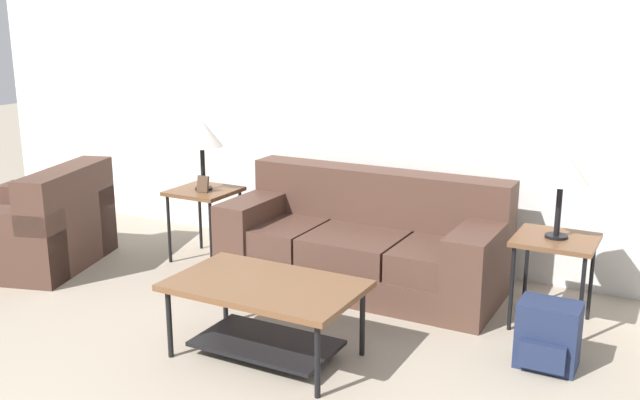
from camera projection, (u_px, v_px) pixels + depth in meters
The scene contains 10 objects.
wall_back at pixel (406, 100), 5.53m from camera, with size 8.81×0.06×2.60m.
couch at pixel (363, 245), 5.24m from camera, with size 2.04×0.87×0.82m.
armchair at pixel (36, 230), 5.66m from camera, with size 1.20×1.26×0.80m.
coffee_table at pixel (266, 302), 4.09m from camera, with size 1.09×0.67×0.46m.
side_table_left at pixel (204, 197), 5.73m from camera, with size 0.50×0.49×0.59m.
side_table_right at pixel (555, 248), 4.48m from camera, with size 0.50×0.49×0.59m.
table_lamp_left at pixel (201, 134), 5.60m from camera, with size 0.33×0.33×0.57m.
table_lamp_right at pixel (562, 167), 4.35m from camera, with size 0.33×0.33×0.57m.
backpack at pixel (548, 336), 4.00m from camera, with size 0.33×0.31×0.38m.
picture_frame at pixel (203, 184), 5.61m from camera, with size 0.10×0.04×0.13m.
Camera 1 is at (2.03, -0.94, 1.92)m, focal length 40.00 mm.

